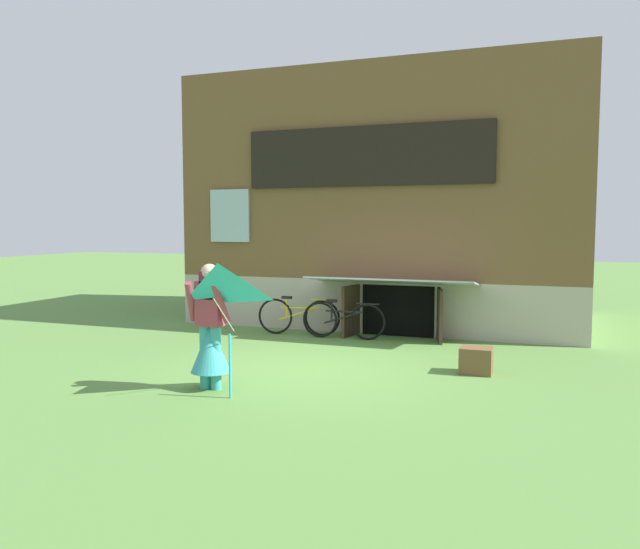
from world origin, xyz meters
The scene contains 7 objects.
ground_plane centered at (0.00, 0.00, 0.00)m, with size 60.00×60.00×0.00m, color #56843D.
log_house centered at (0.00, 5.34, 2.66)m, with size 8.21×5.79×5.32m.
person centered at (-0.78, -1.64, 0.70)m, with size 0.61×0.53×1.65m.
kite centered at (-0.37, -2.15, 1.32)m, with size 0.93×0.90×1.61m.
bicycle_black centered at (-0.25, 2.36, 0.36)m, with size 1.61×0.13×0.74m.
bicycle_yellow centered at (-1.19, 2.44, 0.37)m, with size 1.65×0.21×0.76m.
wooden_crate centered at (2.41, 0.43, 0.19)m, with size 0.46×0.39×0.38m, color brown.
Camera 1 is at (3.32, -8.66, 2.17)m, focal length 34.75 mm.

